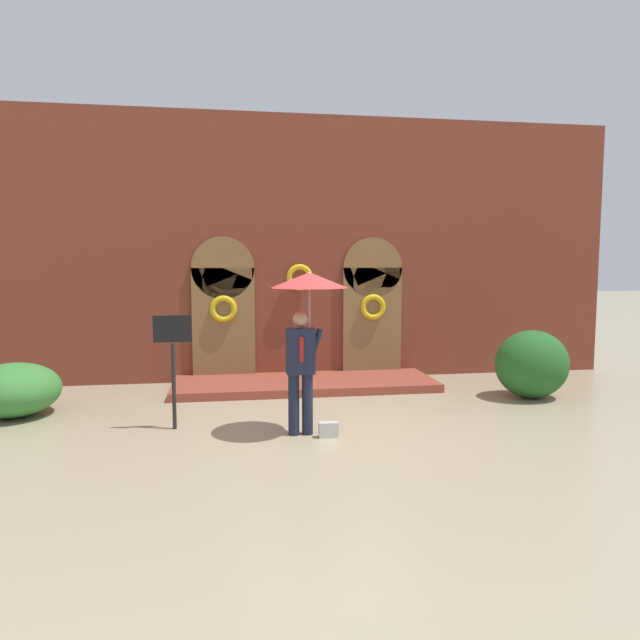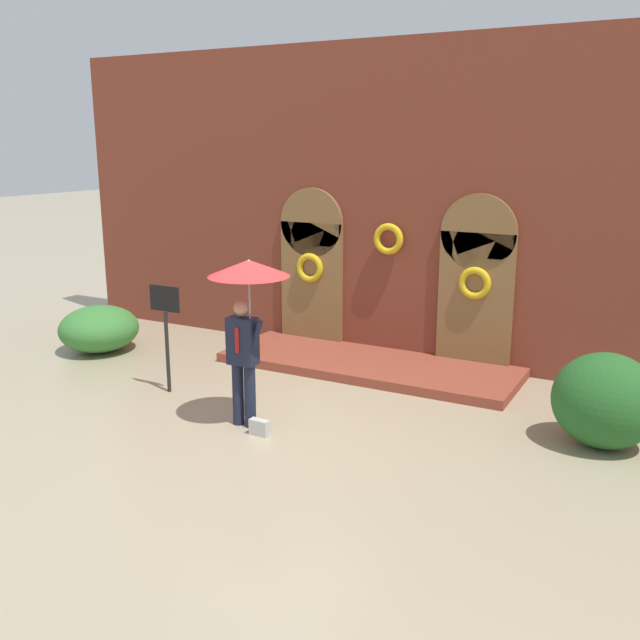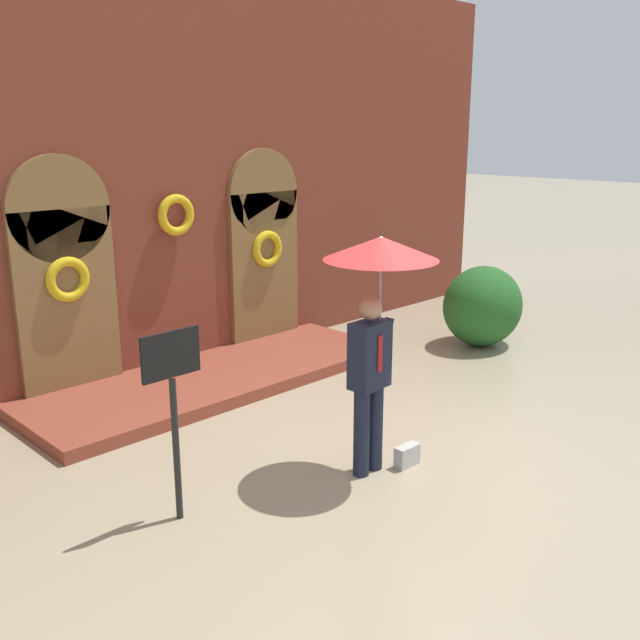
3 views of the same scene
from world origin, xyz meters
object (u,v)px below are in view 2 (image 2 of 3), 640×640
sign_post (166,321)px  shrub_right (605,401)px  shrub_left (99,329)px  handbag (260,427)px  person_with_umbrella (247,293)px

sign_post → shrub_right: 6.47m
sign_post → shrub_right: (6.36, 1.03, -0.53)m
sign_post → shrub_left: sign_post is taller
shrub_left → sign_post: bearing=-23.7°
shrub_left → shrub_right: shrub_right is taller
shrub_left → shrub_right: 9.02m
handbag → sign_post: 2.58m
sign_post → person_with_umbrella: bearing=-16.7°
person_with_umbrella → sign_post: bearing=163.3°
sign_post → shrub_right: size_ratio=1.27×
person_with_umbrella → sign_post: size_ratio=1.37×
handbag → shrub_left: size_ratio=0.18×
person_with_umbrella → sign_post: person_with_umbrella is taller
sign_post → shrub_left: 2.99m
shrub_right → person_with_umbrella: bearing=-159.9°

